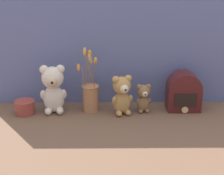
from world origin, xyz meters
name	(u,v)px	position (x,y,z in m)	size (l,w,h in m)	color
ground_plane	(112,113)	(0.00, 0.00, 0.00)	(4.00, 4.00, 0.00)	brown
backdrop_wall	(112,42)	(0.00, 0.17, 0.35)	(1.46, 0.02, 0.71)	slate
teddy_bear_large	(53,88)	(-0.31, 0.02, 0.14)	(0.14, 0.13, 0.26)	beige
teddy_bear_medium	(122,94)	(0.05, -0.01, 0.11)	(0.12, 0.11, 0.21)	tan
teddy_bear_small	(144,97)	(0.17, 0.02, 0.08)	(0.09, 0.08, 0.16)	olive
flower_vase	(90,94)	(-0.12, 0.04, 0.10)	(0.12, 0.12, 0.35)	#AD7047
vintage_radio	(184,93)	(0.39, 0.05, 0.10)	(0.18, 0.12, 0.21)	#4C1919
decorative_tin_tall	(25,107)	(-0.46, 0.00, 0.04)	(0.11, 0.11, 0.07)	#993D33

